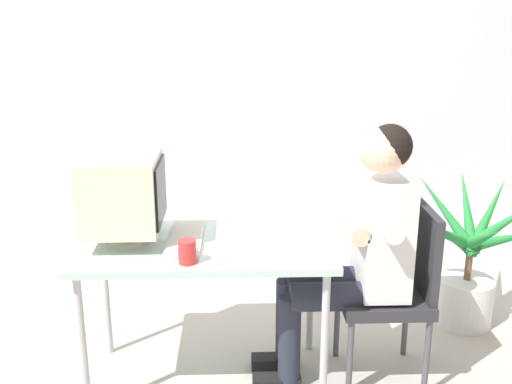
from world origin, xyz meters
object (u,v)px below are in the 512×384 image
object	(u,v)px
potted_plant	(468,265)
keyboard	(185,239)
desk	(205,255)
office_chair	(396,284)
person_seated	(359,244)
crt_monitor	(123,193)
desk_mug	(187,251)

from	to	relation	value
potted_plant	keyboard	bearing A→B (deg)	-162.85
desk	potted_plant	world-z (taller)	potted_plant
keyboard	potted_plant	xyz separation A→B (m)	(1.59, 0.49, -0.38)
office_chair	person_seated	bearing A→B (deg)	180.00
keyboard	office_chair	bearing A→B (deg)	-0.86
keyboard	desk	bearing A→B (deg)	-6.56
crt_monitor	office_chair	xyz separation A→B (m)	(1.31, -0.03, -0.47)
desk	potted_plant	bearing A→B (deg)	18.54
desk	office_chair	world-z (taller)	office_chair
office_chair	crt_monitor	bearing A→B (deg)	178.57
desk_mug	keyboard	bearing A→B (deg)	96.83
keyboard	person_seated	distance (m)	0.83
person_seated	potted_plant	xyz separation A→B (m)	(0.76, 0.51, -0.35)
desk	keyboard	xyz separation A→B (m)	(-0.09, 0.01, 0.08)
crt_monitor	keyboard	bearing A→B (deg)	-3.48
potted_plant	office_chair	bearing A→B (deg)	-137.97
desk	potted_plant	size ratio (longest dim) A/B	1.37
keyboard	desk_mug	xyz separation A→B (m)	(0.03, -0.24, 0.04)
crt_monitor	desk_mug	bearing A→B (deg)	-39.67
crt_monitor	keyboard	xyz separation A→B (m)	(0.28, -0.02, -0.23)
crt_monitor	keyboard	size ratio (longest dim) A/B	0.92
office_chair	desk_mug	world-z (taller)	office_chair
keyboard	desk_mug	bearing A→B (deg)	-83.17
keyboard	crt_monitor	bearing A→B (deg)	176.52
office_chair	person_seated	xyz separation A→B (m)	(-0.20, 0.00, 0.21)
potted_plant	desk	bearing A→B (deg)	-161.46
office_chair	person_seated	size ratio (longest dim) A/B	0.69
desk	office_chair	xyz separation A→B (m)	(0.93, -0.00, -0.17)
desk_mug	person_seated	bearing A→B (deg)	15.67
office_chair	desk	bearing A→B (deg)	179.71
potted_plant	desk_mug	size ratio (longest dim) A/B	8.29
crt_monitor	office_chair	distance (m)	1.39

